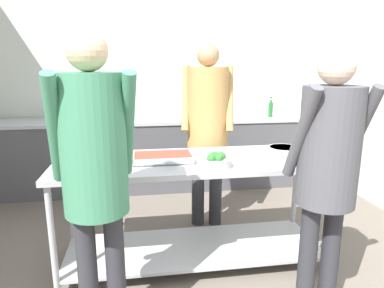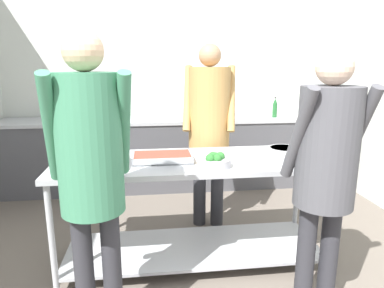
{
  "view_description": "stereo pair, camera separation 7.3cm",
  "coord_description": "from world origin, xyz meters",
  "px_view_note": "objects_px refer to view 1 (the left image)",
  "views": [
    {
      "loc": [
        -0.43,
        -1.11,
        1.62
      ],
      "look_at": [
        -0.02,
        1.54,
        0.99
      ],
      "focal_mm": 32.0,
      "sensor_mm": 36.0,
      "label": 1
    },
    {
      "loc": [
        -0.36,
        -1.12,
        1.62
      ],
      "look_at": [
        -0.02,
        1.54,
        0.99
      ],
      "focal_mm": 32.0,
      "sensor_mm": 36.0,
      "label": 2
    }
  ],
  "objects_px": {
    "water_bottle": "(271,108)",
    "guest_serving_right": "(94,161)",
    "serving_tray_vegetables": "(98,163)",
    "broccoli_bowl": "(216,161)",
    "serving_tray_roast": "(163,158)",
    "plate_stack": "(244,156)",
    "sauce_pan": "(284,151)",
    "cook_behind_counter": "(207,118)",
    "guest_serving_left": "(328,160)"
  },
  "relations": [
    {
      "from": "serving_tray_vegetables",
      "to": "guest_serving_left",
      "type": "relative_size",
      "value": 0.25
    },
    {
      "from": "plate_stack",
      "to": "guest_serving_right",
      "type": "xyz_separation_m",
      "value": [
        -1.05,
        -0.68,
        0.2
      ]
    },
    {
      "from": "cook_behind_counter",
      "to": "water_bottle",
      "type": "relative_size",
      "value": 6.75
    },
    {
      "from": "cook_behind_counter",
      "to": "water_bottle",
      "type": "bearing_deg",
      "value": 45.73
    },
    {
      "from": "serving_tray_vegetables",
      "to": "guest_serving_right",
      "type": "bearing_deg",
      "value": -84.48
    },
    {
      "from": "serving_tray_vegetables",
      "to": "guest_serving_right",
      "type": "height_order",
      "value": "guest_serving_right"
    },
    {
      "from": "serving_tray_roast",
      "to": "water_bottle",
      "type": "height_order",
      "value": "water_bottle"
    },
    {
      "from": "broccoli_bowl",
      "to": "plate_stack",
      "type": "height_order",
      "value": "broccoli_bowl"
    },
    {
      "from": "plate_stack",
      "to": "guest_serving_right",
      "type": "height_order",
      "value": "guest_serving_right"
    },
    {
      "from": "plate_stack",
      "to": "cook_behind_counter",
      "type": "height_order",
      "value": "cook_behind_counter"
    },
    {
      "from": "sauce_pan",
      "to": "water_bottle",
      "type": "xyz_separation_m",
      "value": [
        0.58,
        1.78,
        0.12
      ]
    },
    {
      "from": "plate_stack",
      "to": "cook_behind_counter",
      "type": "xyz_separation_m",
      "value": [
        -0.15,
        0.71,
        0.2
      ]
    },
    {
      "from": "water_bottle",
      "to": "sauce_pan",
      "type": "bearing_deg",
      "value": -107.96
    },
    {
      "from": "serving_tray_roast",
      "to": "serving_tray_vegetables",
      "type": "bearing_deg",
      "value": -170.97
    },
    {
      "from": "guest_serving_left",
      "to": "cook_behind_counter",
      "type": "xyz_separation_m",
      "value": [
        -0.46,
        1.39,
        0.05
      ]
    },
    {
      "from": "serving_tray_vegetables",
      "to": "guest_serving_left",
      "type": "distance_m",
      "value": 1.56
    },
    {
      "from": "serving_tray_roast",
      "to": "guest_serving_right",
      "type": "bearing_deg",
      "value": -119.69
    },
    {
      "from": "serving_tray_roast",
      "to": "sauce_pan",
      "type": "height_order",
      "value": "sauce_pan"
    },
    {
      "from": "guest_serving_right",
      "to": "water_bottle",
      "type": "relative_size",
      "value": 6.7
    },
    {
      "from": "guest_serving_left",
      "to": "water_bottle",
      "type": "xyz_separation_m",
      "value": [
        0.61,
        2.49,
        -0.01
      ]
    },
    {
      "from": "plate_stack",
      "to": "guest_serving_right",
      "type": "bearing_deg",
      "value": -146.83
    },
    {
      "from": "sauce_pan",
      "to": "guest_serving_right",
      "type": "height_order",
      "value": "guest_serving_right"
    },
    {
      "from": "broccoli_bowl",
      "to": "plate_stack",
      "type": "xyz_separation_m",
      "value": [
        0.26,
        0.17,
        -0.02
      ]
    },
    {
      "from": "sauce_pan",
      "to": "water_bottle",
      "type": "relative_size",
      "value": 1.49
    },
    {
      "from": "serving_tray_roast",
      "to": "plate_stack",
      "type": "distance_m",
      "value": 0.63
    },
    {
      "from": "broccoli_bowl",
      "to": "water_bottle",
      "type": "height_order",
      "value": "water_bottle"
    },
    {
      "from": "plate_stack",
      "to": "cook_behind_counter",
      "type": "relative_size",
      "value": 0.12
    },
    {
      "from": "guest_serving_left",
      "to": "serving_tray_vegetables",
      "type": "bearing_deg",
      "value": 155.65
    },
    {
      "from": "guest_serving_right",
      "to": "serving_tray_roast",
      "type": "bearing_deg",
      "value": 60.31
    },
    {
      "from": "broccoli_bowl",
      "to": "guest_serving_right",
      "type": "xyz_separation_m",
      "value": [
        -0.79,
        -0.51,
        0.18
      ]
    },
    {
      "from": "water_bottle",
      "to": "guest_serving_right",
      "type": "bearing_deg",
      "value": -128.29
    },
    {
      "from": "sauce_pan",
      "to": "cook_behind_counter",
      "type": "xyz_separation_m",
      "value": [
        -0.5,
        0.68,
        0.18
      ]
    },
    {
      "from": "cook_behind_counter",
      "to": "water_bottle",
      "type": "distance_m",
      "value": 1.54
    },
    {
      "from": "serving_tray_vegetables",
      "to": "water_bottle",
      "type": "xyz_separation_m",
      "value": [
        2.03,
        1.85,
        0.14
      ]
    },
    {
      "from": "broccoli_bowl",
      "to": "cook_behind_counter",
      "type": "bearing_deg",
      "value": 83.04
    },
    {
      "from": "guest_serving_left",
      "to": "guest_serving_right",
      "type": "bearing_deg",
      "value": -179.73
    },
    {
      "from": "serving_tray_vegetables",
      "to": "sauce_pan",
      "type": "distance_m",
      "value": 1.46
    },
    {
      "from": "guest_serving_left",
      "to": "guest_serving_right",
      "type": "xyz_separation_m",
      "value": [
        -1.36,
        -0.01,
        0.06
      ]
    },
    {
      "from": "guest_serving_left",
      "to": "cook_behind_counter",
      "type": "height_order",
      "value": "cook_behind_counter"
    },
    {
      "from": "plate_stack",
      "to": "guest_serving_left",
      "type": "height_order",
      "value": "guest_serving_left"
    },
    {
      "from": "serving_tray_vegetables",
      "to": "guest_serving_left",
      "type": "bearing_deg",
      "value": -24.35
    },
    {
      "from": "serving_tray_roast",
      "to": "broccoli_bowl",
      "type": "relative_size",
      "value": 2.02
    },
    {
      "from": "serving_tray_vegetables",
      "to": "broccoli_bowl",
      "type": "xyz_separation_m",
      "value": [
        0.85,
        -0.14,
        0.02
      ]
    },
    {
      "from": "serving_tray_roast",
      "to": "plate_stack",
      "type": "xyz_separation_m",
      "value": [
        0.63,
        -0.04,
        -0.0
      ]
    },
    {
      "from": "serving_tray_vegetables",
      "to": "water_bottle",
      "type": "distance_m",
      "value": 2.75
    },
    {
      "from": "water_bottle",
      "to": "broccoli_bowl",
      "type": "bearing_deg",
      "value": -120.79
    },
    {
      "from": "serving_tray_vegetables",
      "to": "serving_tray_roast",
      "type": "distance_m",
      "value": 0.48
    },
    {
      "from": "broccoli_bowl",
      "to": "guest_serving_left",
      "type": "xyz_separation_m",
      "value": [
        0.57,
        -0.5,
        0.12
      ]
    },
    {
      "from": "serving_tray_roast",
      "to": "cook_behind_counter",
      "type": "height_order",
      "value": "cook_behind_counter"
    },
    {
      "from": "sauce_pan",
      "to": "guest_serving_left",
      "type": "distance_m",
      "value": 0.72
    }
  ]
}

